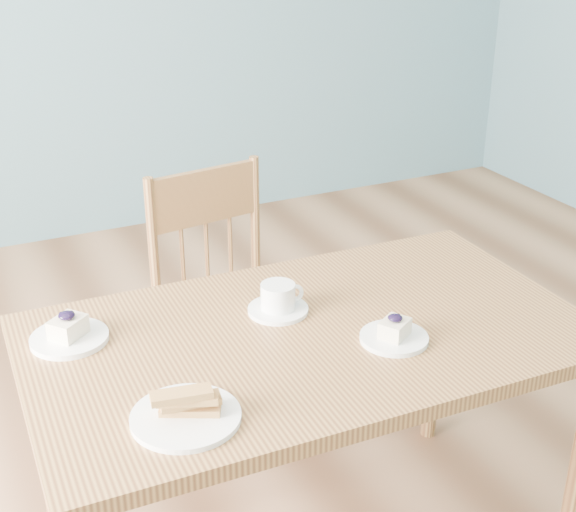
{
  "coord_description": "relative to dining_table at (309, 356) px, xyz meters",
  "views": [
    {
      "loc": [
        -0.74,
        -1.39,
        1.62
      ],
      "look_at": [
        -0.03,
        0.09,
        0.86
      ],
      "focal_mm": 50.0,
      "sensor_mm": 36.0,
      "label": 1
    }
  ],
  "objects": [
    {
      "name": "cheesecake_plate_near",
      "position": [
        0.15,
        -0.12,
        0.09
      ],
      "size": [
        0.16,
        0.16,
        0.07
      ],
      "rotation": [
        0.0,
        0.0,
        0.55
      ],
      "color": "white",
      "rests_on": "dining_table"
    },
    {
      "name": "dining_table",
      "position": [
        0.0,
        0.0,
        0.0
      ],
      "size": [
        1.3,
        0.76,
        0.69
      ],
      "rotation": [
        0.0,
        0.0,
        -0.02
      ],
      "color": "#A1723D",
      "rests_on": "ground"
    },
    {
      "name": "coffee_cup",
      "position": [
        -0.02,
        0.11,
        0.1
      ],
      "size": [
        0.15,
        0.15,
        0.07
      ],
      "rotation": [
        0.0,
        0.0,
        -0.09
      ],
      "color": "white",
      "rests_on": "dining_table"
    },
    {
      "name": "cheesecake_plate_far",
      "position": [
        -0.51,
        0.19,
        0.09
      ],
      "size": [
        0.18,
        0.18,
        0.07
      ],
      "rotation": [
        0.0,
        0.0,
        0.68
      ],
      "color": "white",
      "rests_on": "dining_table"
    },
    {
      "name": "biscotti_plate",
      "position": [
        -0.37,
        -0.2,
        0.09
      ],
      "size": [
        0.21,
        0.21,
        0.07
      ],
      "rotation": [
        0.0,
        0.0,
        -0.41
      ],
      "color": "white",
      "rests_on": "dining_table"
    },
    {
      "name": "dining_chair",
      "position": [
        0.03,
        0.61,
        -0.18
      ],
      "size": [
        0.45,
        0.43,
        0.86
      ],
      "rotation": [
        0.0,
        0.0,
        0.15
      ],
      "color": "#A1723D",
      "rests_on": "ground"
    },
    {
      "name": "room",
      "position": [
        -0.0,
        -0.04,
        0.73
      ],
      "size": [
        5.01,
        5.01,
        2.71
      ],
      "color": "#A4714C",
      "rests_on": "ground"
    }
  ]
}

